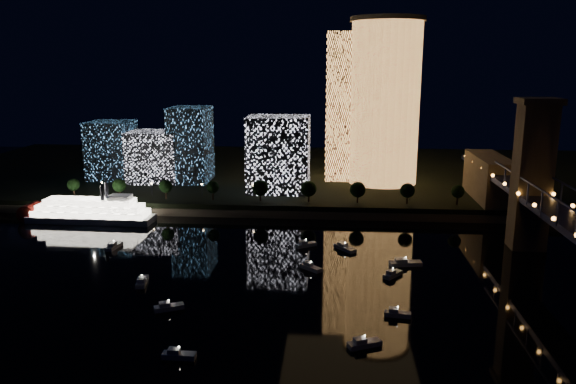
# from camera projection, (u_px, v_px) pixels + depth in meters

# --- Properties ---
(ground) EXTENTS (520.00, 520.00, 0.00)m
(ground) POSITION_uv_depth(u_px,v_px,m) (331.00, 302.00, 146.07)
(ground) COLOR black
(ground) RESTS_ON ground
(far_bank) EXTENTS (420.00, 160.00, 5.00)m
(far_bank) POSITION_uv_depth(u_px,v_px,m) (333.00, 174.00, 300.90)
(far_bank) COLOR black
(far_bank) RESTS_ON ground
(seawall) EXTENTS (420.00, 6.00, 3.00)m
(seawall) POSITION_uv_depth(u_px,v_px,m) (333.00, 214.00, 225.37)
(seawall) COLOR #6B5E4C
(seawall) RESTS_ON ground
(tower_cylindrical) EXTENTS (34.00, 34.00, 76.21)m
(tower_cylindrical) POSITION_uv_depth(u_px,v_px,m) (385.00, 102.00, 260.98)
(tower_cylindrical) COLOR #FFA751
(tower_cylindrical) RESTS_ON far_bank
(tower_rectangular) EXTENTS (22.04, 22.04, 70.13)m
(tower_rectangular) POSITION_uv_depth(u_px,v_px,m) (349.00, 107.00, 272.37)
(tower_rectangular) COLOR #FFA751
(tower_rectangular) RESTS_ON far_bank
(midrise_blocks) EXTENTS (108.49, 44.01, 35.56)m
(midrise_blocks) POSITION_uv_depth(u_px,v_px,m) (194.00, 151.00, 263.58)
(midrise_blocks) COLOR white
(midrise_blocks) RESTS_ON far_bank
(riverboat) EXTENTS (52.98, 12.30, 15.88)m
(riverboat) POSITION_uv_depth(u_px,v_px,m) (85.00, 211.00, 219.85)
(riverboat) COLOR silver
(riverboat) RESTS_ON ground
(motorboats) EXTENTS (102.84, 80.14, 2.78)m
(motorboats) POSITION_uv_depth(u_px,v_px,m) (289.00, 277.00, 161.49)
(motorboats) COLOR silver
(motorboats) RESTS_ON ground
(esplanade_trees) EXTENTS (165.29, 6.71, 8.85)m
(esplanade_trees) POSITION_uv_depth(u_px,v_px,m) (271.00, 188.00, 231.20)
(esplanade_trees) COLOR black
(esplanade_trees) RESTS_ON far_bank
(street_lamps) EXTENTS (132.70, 0.70, 5.65)m
(street_lamps) POSITION_uv_depth(u_px,v_px,m) (253.00, 188.00, 238.03)
(street_lamps) COLOR black
(street_lamps) RESTS_ON far_bank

